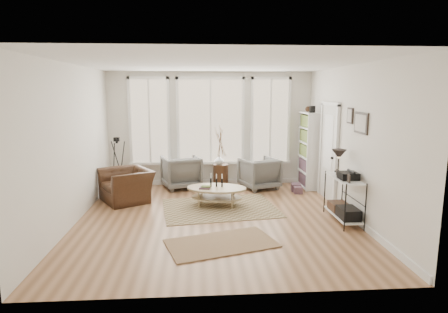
{
  "coord_description": "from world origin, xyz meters",
  "views": [
    {
      "loc": [
        -0.31,
        -6.87,
        2.41
      ],
      "look_at": [
        0.2,
        0.6,
        1.1
      ],
      "focal_mm": 30.0,
      "sensor_mm": 36.0,
      "label": 1
    }
  ],
  "objects": [
    {
      "name": "wall_art",
      "position": [
        2.58,
        -0.27,
        1.88
      ],
      "size": [
        0.04,
        0.88,
        0.44
      ],
      "color": "black",
      "rests_on": "ground"
    },
    {
      "name": "rug_runner",
      "position": [
        0.03,
        -1.23,
        0.01
      ],
      "size": [
        1.9,
        1.41,
        0.01
      ],
      "primitive_type": "cube",
      "rotation": [
        0.0,
        0.0,
        0.3
      ],
      "color": "brown",
      "rests_on": "ground"
    },
    {
      "name": "room",
      "position": [
        0.02,
        0.03,
        1.43
      ],
      "size": [
        5.5,
        5.54,
        2.9
      ],
      "color": "#A57650",
      "rests_on": "ground"
    },
    {
      "name": "armchair_right",
      "position": [
        1.19,
        2.19,
        0.39
      ],
      "size": [
        1.08,
        1.09,
        0.77
      ],
      "primitive_type": "imported",
      "rotation": [
        0.0,
        0.0,
        3.51
      ],
      "color": "slate",
      "rests_on": "ground"
    },
    {
      "name": "side_table",
      "position": [
        0.24,
        2.45,
        0.77
      ],
      "size": [
        0.38,
        0.38,
        1.61
      ],
      "color": "#3C2214",
      "rests_on": "ground"
    },
    {
      "name": "bookcase",
      "position": [
        2.44,
        2.23,
        0.96
      ],
      "size": [
        0.31,
        0.85,
        2.06
      ],
      "color": "white",
      "rests_on": "ground"
    },
    {
      "name": "low_shelf",
      "position": [
        2.38,
        -0.3,
        0.51
      ],
      "size": [
        0.38,
        1.08,
        1.3
      ],
      "color": "white",
      "rests_on": "ground"
    },
    {
      "name": "armchair_left",
      "position": [
        -0.76,
        2.37,
        0.41
      ],
      "size": [
        1.1,
        1.12,
        0.82
      ],
      "primitive_type": "imported",
      "rotation": [
        0.0,
        0.0,
        3.45
      ],
      "color": "slate",
      "rests_on": "ground"
    },
    {
      "name": "coffee_table",
      "position": [
        0.05,
        0.82,
        0.31
      ],
      "size": [
        1.39,
        1.03,
        0.58
      ],
      "color": "tan",
      "rests_on": "ground"
    },
    {
      "name": "book_stack_near",
      "position": [
        2.05,
        1.87,
        0.09
      ],
      "size": [
        0.27,
        0.32,
        0.18
      ],
      "primitive_type": "cube",
      "rotation": [
        0.0,
        0.0,
        -0.16
      ],
      "color": "brown",
      "rests_on": "ground"
    },
    {
      "name": "vase",
      "position": [
        0.2,
        2.42,
        0.69
      ],
      "size": [
        0.28,
        0.28,
        0.24
      ],
      "primitive_type": "imported",
      "rotation": [
        0.0,
        0.0,
        0.31
      ],
      "color": "silver",
      "rests_on": "side_table"
    },
    {
      "name": "bay_window",
      "position": [
        0.0,
        2.71,
        1.61
      ],
      "size": [
        4.14,
        0.12,
        2.24
      ],
      "color": "tan",
      "rests_on": "ground"
    },
    {
      "name": "accent_chair",
      "position": [
        -1.91,
        1.31,
        0.35
      ],
      "size": [
        1.43,
        1.38,
        0.71
      ],
      "primitive_type": "imported",
      "rotation": [
        0.0,
        0.0,
        -1.03
      ],
      "color": "#3C2214",
      "rests_on": "ground"
    },
    {
      "name": "book_stack_far",
      "position": [
        2.05,
        1.68,
        0.08
      ],
      "size": [
        0.22,
        0.27,
        0.16
      ],
      "primitive_type": "cube",
      "rotation": [
        0.0,
        0.0,
        -0.1
      ],
      "color": "brown",
      "rests_on": "ground"
    },
    {
      "name": "tripod_camera",
      "position": [
        -2.25,
        2.07,
        0.61
      ],
      "size": [
        0.47,
        0.47,
        1.33
      ],
      "color": "black",
      "rests_on": "ground"
    },
    {
      "name": "door",
      "position": [
        2.57,
        1.15,
        1.12
      ],
      "size": [
        0.09,
        1.06,
        2.22
      ],
      "color": "silver",
      "rests_on": "ground"
    },
    {
      "name": "rug_main",
      "position": [
        0.12,
        0.63,
        0.01
      ],
      "size": [
        2.52,
        2.02,
        0.01
      ],
      "primitive_type": "cube",
      "rotation": [
        0.0,
        0.0,
        0.13
      ],
      "color": "brown",
      "rests_on": "ground"
    }
  ]
}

